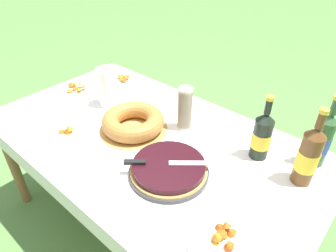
{
  "coord_description": "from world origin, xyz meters",
  "views": [
    {
      "loc": [
        0.85,
        -0.82,
        1.56
      ],
      "look_at": [
        0.06,
        0.07,
        0.74
      ],
      "focal_mm": 32.0,
      "sensor_mm": 36.0,
      "label": 1
    }
  ],
  "objects": [
    {
      "name": "snack_plate_near",
      "position": [
        0.58,
        -0.25,
        0.69
      ],
      "size": [
        0.23,
        0.23,
        0.05
      ],
      "color": "white",
      "rests_on": "tablecloth"
    },
    {
      "name": "cup_stack",
      "position": [
        0.08,
        0.18,
        0.79
      ],
      "size": [
        0.07,
        0.07,
        0.23
      ],
      "color": "beige",
      "rests_on": "tablecloth"
    },
    {
      "name": "cider_bottle_green",
      "position": [
        0.68,
        0.35,
        0.8
      ],
      "size": [
        0.07,
        0.07,
        0.34
      ],
      "color": "#2D562D",
      "rests_on": "tablecloth"
    },
    {
      "name": "tablecloth",
      "position": [
        0.0,
        0.0,
        0.66
      ],
      "size": [
        1.68,
        0.96,
        0.1
      ],
      "color": "white",
      "rests_on": "garden_table"
    },
    {
      "name": "paper_towel_roll",
      "position": [
        -0.39,
        0.08,
        0.79
      ],
      "size": [
        0.11,
        0.11,
        0.22
      ],
      "color": "white",
      "rests_on": "tablecloth"
    },
    {
      "name": "ground_plane",
      "position": [
        0.0,
        0.0,
        0.0
      ],
      "size": [
        16.0,
        16.0,
        0.0
      ],
      "primitive_type": "plane",
      "color": "#568442"
    },
    {
      "name": "snack_plate_left",
      "position": [
        -0.68,
        0.05,
        0.69
      ],
      "size": [
        0.21,
        0.21,
        0.05
      ],
      "color": "white",
      "rests_on": "tablecloth"
    },
    {
      "name": "garden_table",
      "position": [
        0.0,
        0.0,
        0.61
      ],
      "size": [
        1.67,
        0.95,
        0.67
      ],
      "color": "brown",
      "rests_on": "ground_plane"
    },
    {
      "name": "cider_bottle_amber",
      "position": [
        0.67,
        0.2,
        0.81
      ],
      "size": [
        0.08,
        0.08,
        0.35
      ],
      "color": "brown",
      "rests_on": "tablecloth"
    },
    {
      "name": "serving_knife",
      "position": [
        0.22,
        -0.14,
        0.74
      ],
      "size": [
        0.3,
        0.26,
        0.01
      ],
      "rotation": [
        0.0,
        0.0,
        0.71
      ],
      "color": "silver",
      "rests_on": "berry_tart"
    },
    {
      "name": "bundt_cake",
      "position": [
        -0.1,
        0.0,
        0.72
      ],
      "size": [
        0.34,
        0.34,
        0.09
      ],
      "color": "tan",
      "rests_on": "tablecloth"
    },
    {
      "name": "snack_plate_right",
      "position": [
        -0.55,
        0.34,
        0.69
      ],
      "size": [
        0.21,
        0.21,
        0.06
      ],
      "color": "white",
      "rests_on": "tablecloth"
    },
    {
      "name": "juice_bottle_red",
      "position": [
        0.47,
        0.23,
        0.79
      ],
      "size": [
        0.08,
        0.08,
        0.31
      ],
      "color": "black",
      "rests_on": "tablecloth"
    },
    {
      "name": "berry_tart",
      "position": [
        0.24,
        -0.12,
        0.7
      ],
      "size": [
        0.34,
        0.34,
        0.06
      ],
      "color": "#38383D",
      "rests_on": "tablecloth"
    },
    {
      "name": "snack_plate_far",
      "position": [
        -0.31,
        -0.25,
        0.69
      ],
      "size": [
        0.21,
        0.21,
        0.05
      ],
      "color": "white",
      "rests_on": "tablecloth"
    }
  ]
}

